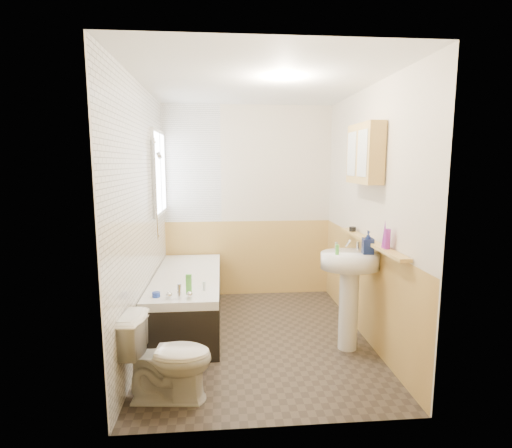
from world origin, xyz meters
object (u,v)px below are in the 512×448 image
object	(u,v)px
sink	(349,281)
medicine_cabinet	(365,154)
bathtub	(188,298)
pine_shelf	(370,242)
toilet	(168,358)

from	to	relation	value
sink	medicine_cabinet	xyz separation A→B (m)	(0.17, 0.21, 1.18)
bathtub	pine_shelf	size ratio (longest dim) A/B	1.23
bathtub	sink	xyz separation A→B (m)	(1.57, -0.74, 0.38)
medicine_cabinet	sink	bearing A→B (deg)	-129.61
toilet	sink	bearing A→B (deg)	-60.94
bathtub	toilet	bearing A→B (deg)	-91.20
bathtub	pine_shelf	world-z (taller)	pine_shelf
pine_shelf	medicine_cabinet	xyz separation A→B (m)	(-0.03, 0.16, 0.82)
bathtub	toilet	xyz separation A→B (m)	(-0.03, -1.43, 0.03)
toilet	pine_shelf	bearing A→B (deg)	-62.05
toilet	medicine_cabinet	size ratio (longest dim) A/B	1.07
sink	medicine_cabinet	distance (m)	1.21
toilet	sink	size ratio (longest dim) A/B	0.63
bathtub	toilet	size ratio (longest dim) A/B	2.76
sink	pine_shelf	size ratio (longest dim) A/B	0.71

